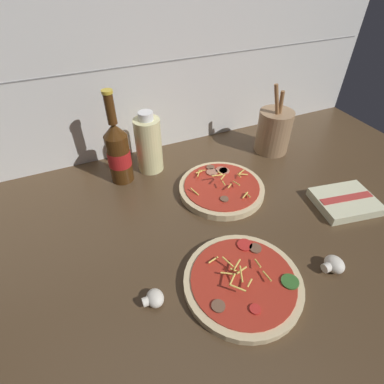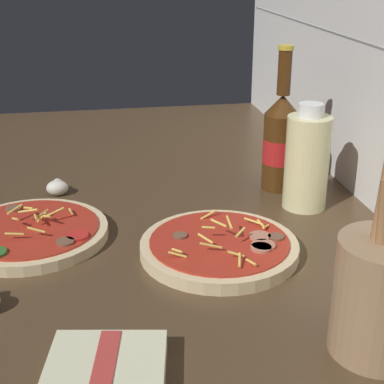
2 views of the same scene
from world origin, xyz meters
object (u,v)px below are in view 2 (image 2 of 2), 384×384
pizza_near (31,232)px  dish_towel (103,384)px  mushroom_left (57,187)px  beer_bottle (280,140)px  utensil_crock (382,296)px  oil_bottle (307,161)px  pizza_far (220,247)px

pizza_near → dish_towel: (37.82, 10.04, 0.21)cm
pizza_near → mushroom_left: bearing=168.5°
beer_bottle → utensil_crock: 49.53cm
oil_bottle → utensil_crock: bearing=-8.6°
mushroom_left → utensil_crock: (53.19, 37.27, 5.65)cm
oil_bottle → pizza_far: bearing=-51.6°
pizza_near → oil_bottle: oil_bottle is taller
oil_bottle → pizza_near: bearing=-84.8°
pizza_near → mushroom_left: size_ratio=5.77×
beer_bottle → dish_towel: beer_bottle is taller
beer_bottle → mushroom_left: size_ratio=6.37×
pizza_near → dish_towel: 39.13cm
utensil_crock → mushroom_left: bearing=-145.0°
pizza_near → utensil_crock: bearing=48.8°
utensil_crock → dish_towel: utensil_crock is taller
oil_bottle → dish_towel: oil_bottle is taller
pizza_far → mushroom_left: pizza_far is taller
mushroom_left → dish_towel: bearing=6.7°
pizza_far → beer_bottle: size_ratio=0.88×
pizza_near → dish_towel: pizza_near is taller
pizza_far → utensil_crock: size_ratio=1.04×
pizza_near → oil_bottle: 47.65cm
pizza_far → dish_towel: bearing=-33.7°
beer_bottle → pizza_far: bearing=-34.9°
beer_bottle → utensil_crock: (49.29, -4.21, -2.41)cm
mushroom_left → beer_bottle: bearing=84.6°
mushroom_left → dish_towel: 55.67cm
dish_towel → pizza_far: bearing=146.3°
beer_bottle → dish_towel: 62.73cm
utensil_crock → dish_towel: size_ratio=1.32×
pizza_far → beer_bottle: bearing=145.1°
pizza_far → oil_bottle: 24.83cm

